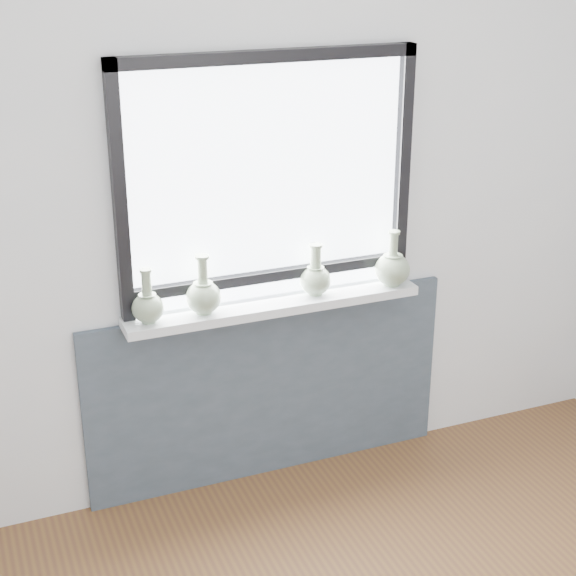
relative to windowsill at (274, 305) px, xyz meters
name	(u,v)px	position (x,y,z in m)	size (l,w,h in m)	color
back_wall	(265,206)	(0.00, 0.10, 0.42)	(3.60, 0.02, 2.60)	silver
apron_panel	(269,390)	(0.00, 0.07, -0.45)	(1.70, 0.03, 0.86)	#424E5E
windowsill	(274,305)	(0.00, 0.00, 0.00)	(1.32, 0.18, 0.04)	silver
window	(268,175)	(0.00, 0.06, 0.56)	(1.30, 0.06, 1.05)	black
vase_a	(148,306)	(-0.55, -0.01, 0.09)	(0.13, 0.13, 0.23)	#8FA584
vase_b	(203,295)	(-0.32, -0.01, 0.10)	(0.15, 0.15, 0.25)	#8FA584
vase_c	(315,278)	(0.20, 0.01, 0.10)	(0.14, 0.14, 0.23)	#8FA584
vase_d	(392,268)	(0.56, -0.02, 0.10)	(0.16, 0.16, 0.25)	#8FA584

